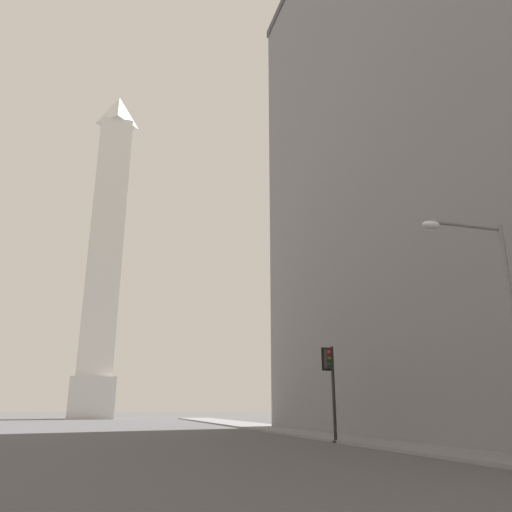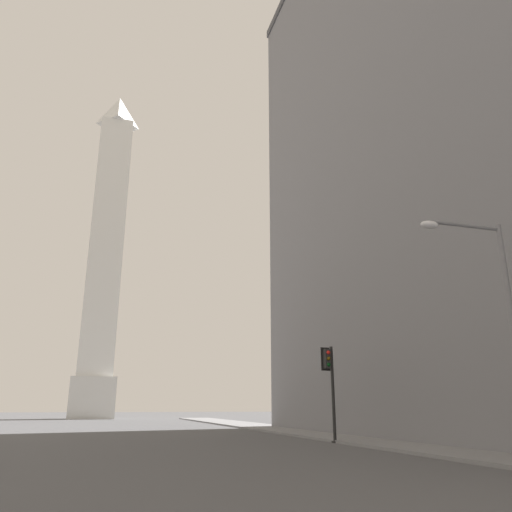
% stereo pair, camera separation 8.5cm
% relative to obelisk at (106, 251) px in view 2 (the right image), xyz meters
% --- Properties ---
extents(sidewalk_right, '(5.00, 104.78, 0.15)m').
position_rel_obelisk_xyz_m(sidewalk_right, '(16.42, -55.88, -28.76)').
color(sidewalk_right, slate).
rests_on(sidewalk_right, ground_plane).
extents(building_right, '(26.24, 41.47, 45.67)m').
position_rel_obelisk_xyz_m(building_right, '(30.16, -63.02, -5.99)').
color(building_right, slate).
rests_on(building_right, ground_plane).
extents(obelisk, '(7.23, 7.23, 60.80)m').
position_rel_obelisk_xyz_m(obelisk, '(0.00, 0.00, 0.00)').
color(obelisk, silver).
rests_on(obelisk, ground_plane).
extents(traffic_light_mid_right, '(0.79, 0.52, 5.24)m').
position_rel_obelisk_xyz_m(traffic_light_mid_right, '(13.83, -63.29, -25.37)').
color(traffic_light_mid_right, black).
rests_on(traffic_light_mid_right, ground_plane).
extents(street_lamp, '(3.19, 0.36, 7.91)m').
position_rel_obelisk_xyz_m(street_lamp, '(13.59, -76.88, -23.93)').
color(street_lamp, slate).
rests_on(street_lamp, ground_plane).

